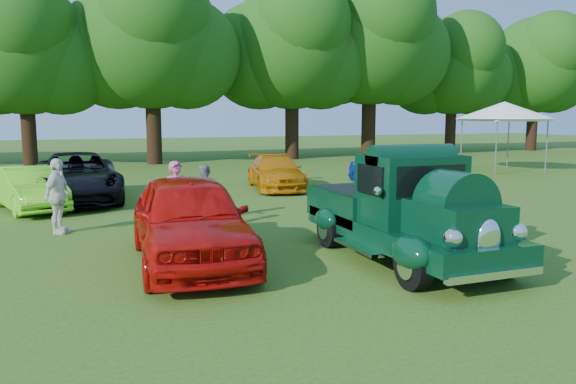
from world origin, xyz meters
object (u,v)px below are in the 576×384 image
object	(u,v)px
back_car_green	(429,165)
spectator_white	(58,196)
back_car_black	(77,177)
back_car_blue	(387,172)
spectator_grey	(206,193)
spectator_pink	(177,197)
back_car_lime	(29,189)
red_convertible	(190,219)
back_car_orange	(276,172)
canopy_tent	(504,111)
hero_pickup	(403,214)

from	to	relation	value
back_car_green	spectator_white	size ratio (longest dim) A/B	2.36
back_car_black	back_car_blue	bearing A→B (deg)	-5.33
spectator_grey	back_car_green	bearing A→B (deg)	54.47
back_car_black	spectator_grey	bearing A→B (deg)	-57.21
spectator_pink	spectator_grey	bearing A→B (deg)	40.92
spectator_pink	spectator_grey	size ratio (longest dim) A/B	1.16
back_car_lime	back_car_green	xyz separation A→B (m)	(15.27, 1.92, 0.05)
back_car_lime	back_car_green	bearing A→B (deg)	-9.88
red_convertible	back_car_blue	xyz separation A→B (m)	(9.12, 8.07, -0.19)
back_car_black	back_car_orange	distance (m)	7.14
back_car_lime	back_car_blue	world-z (taller)	back_car_blue
back_car_green	spectator_pink	world-z (taller)	spectator_pink
back_car_black	back_car_blue	size ratio (longest dim) A/B	1.49
back_car_blue	back_car_green	bearing A→B (deg)	24.25
red_convertible	back_car_lime	bearing A→B (deg)	116.61
red_convertible	spectator_white	distance (m)	4.47
spectator_grey	spectator_white	world-z (taller)	spectator_white
back_car_black	back_car_green	bearing A→B (deg)	1.67
back_car_lime	spectator_white	world-z (taller)	spectator_white
back_car_orange	spectator_grey	xyz separation A→B (m)	(-3.93, -5.45, 0.11)
spectator_grey	canopy_tent	distance (m)	18.49
back_car_black	canopy_tent	distance (m)	20.17
back_car_lime	spectator_pink	xyz separation A→B (m)	(3.52, -4.82, 0.22)
hero_pickup	back_car_black	size ratio (longest dim) A/B	0.92
spectator_grey	canopy_tent	size ratio (longest dim) A/B	0.30
red_convertible	back_car_green	xyz separation A→B (m)	(12.00, 9.54, -0.15)
spectator_white	red_convertible	bearing A→B (deg)	-121.88
back_car_orange	spectator_grey	bearing A→B (deg)	-116.33
hero_pickup	back_car_blue	bearing A→B (deg)	60.67
back_car_blue	spectator_grey	world-z (taller)	spectator_grey
back_car_orange	canopy_tent	bearing A→B (deg)	19.34
back_car_lime	back_car_orange	xyz separation A→B (m)	(8.44, 1.99, -0.01)
back_car_orange	red_convertible	bearing A→B (deg)	-108.84
hero_pickup	canopy_tent	size ratio (longest dim) A/B	1.06
back_car_orange	spectator_pink	size ratio (longest dim) A/B	2.54
back_car_green	spectator_pink	distance (m)	13.55
back_car_black	spectator_white	size ratio (longest dim) A/B	3.18
back_car_blue	canopy_tent	world-z (taller)	canopy_tent
hero_pickup	spectator_pink	xyz separation A→B (m)	(-3.68, 3.98, -0.03)
back_car_black	canopy_tent	xyz separation A→B (m)	(19.85, 2.84, 2.20)
spectator_pink	back_car_blue	bearing A→B (deg)	17.86
canopy_tent	back_car_green	bearing A→B (deg)	-158.81
hero_pickup	back_car_orange	world-z (taller)	hero_pickup
back_car_black	spectator_pink	bearing A→B (deg)	-71.18
back_car_lime	spectator_grey	xyz separation A→B (m)	(4.52, -3.46, 0.10)
spectator_grey	spectator_white	size ratio (longest dim) A/B	0.83
back_car_green	canopy_tent	xyz separation A→B (m)	(5.92, 2.29, 2.30)
spectator_pink	back_car_orange	bearing A→B (deg)	41.27
back_car_orange	spectator_grey	distance (m)	6.72
canopy_tent	back_car_blue	bearing A→B (deg)	-156.85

